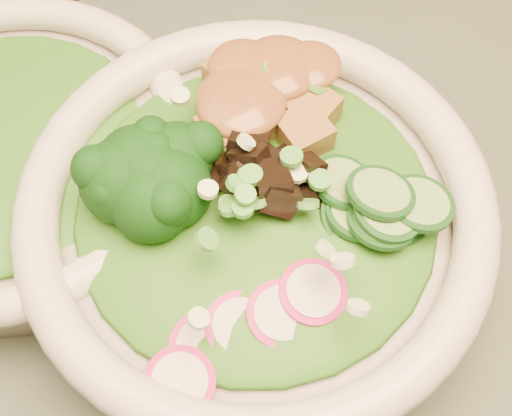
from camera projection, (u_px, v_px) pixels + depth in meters
dining_table at (489, 389)px, 0.52m from camera, size 1.20×0.80×0.75m
salad_bowl at (256, 224)px, 0.41m from camera, size 0.27×0.27×0.07m
side_bowl at (12, 160)px, 0.44m from camera, size 0.23×0.23×0.06m
lettuce_bed at (256, 207)px, 0.39m from camera, size 0.20×0.20×0.02m
side_lettuce at (3, 144)px, 0.42m from camera, size 0.15×0.15×0.02m
broccoli_florets at (140, 195)px, 0.38m from camera, size 0.09×0.08×0.04m
radish_slices at (260, 318)px, 0.36m from camera, size 0.11×0.05×0.02m
cucumber_slices at (376, 200)px, 0.38m from camera, size 0.08×0.08×0.04m
mushroom_heap at (256, 175)px, 0.39m from camera, size 0.08×0.08×0.04m
tofu_cubes at (261, 103)px, 0.41m from camera, size 0.09×0.07×0.04m
peanut_sauce at (261, 89)px, 0.40m from camera, size 0.07×0.06×0.02m
scallion_garnish at (256, 185)px, 0.37m from camera, size 0.19×0.19×0.02m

